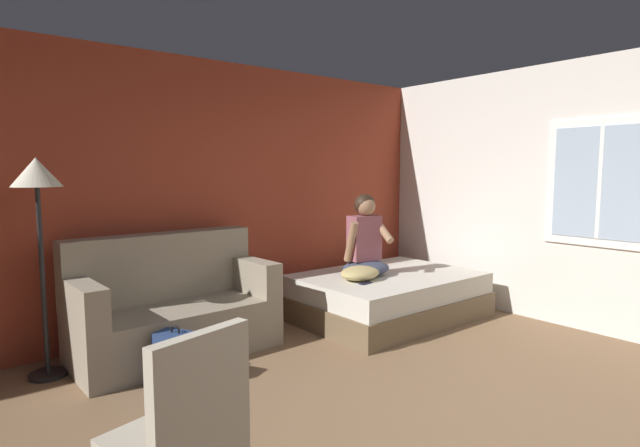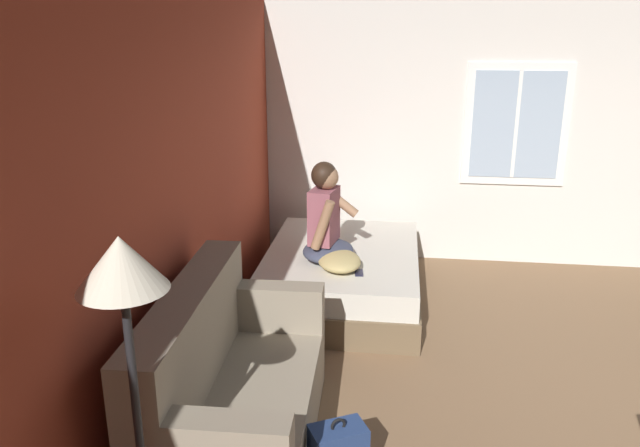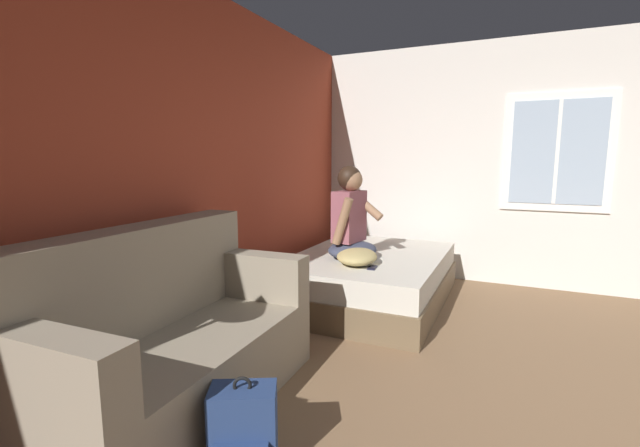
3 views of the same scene
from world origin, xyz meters
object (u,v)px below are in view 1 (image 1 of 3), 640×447
at_px(bed, 387,296).
at_px(throw_pillow, 360,273).
at_px(side_chair, 182,432).
at_px(person_seated, 365,242).
at_px(cell_phone, 365,283).
at_px(couch, 173,309).
at_px(backpack, 175,360).
at_px(floor_lamp, 38,194).

relative_size(bed, throw_pillow, 4.09).
relative_size(side_chair, person_seated, 1.12).
bearing_deg(cell_phone, bed, 103.55).
height_order(couch, side_chair, couch).
distance_m(side_chair, person_seated, 3.53).
bearing_deg(cell_phone, couch, -116.41).
bearing_deg(bed, side_chair, -149.82).
relative_size(couch, cell_phone, 11.98).
height_order(couch, throw_pillow, couch).
distance_m(person_seated, backpack, 2.40).
bearing_deg(side_chair, couch, 68.52).
bearing_deg(couch, backpack, -111.61).
height_order(bed, backpack, bed).
distance_m(couch, cell_phone, 1.85).
bearing_deg(side_chair, floor_lamp, 91.98).
bearing_deg(backpack, cell_phone, 1.00).
bearing_deg(couch, bed, -11.21).
bearing_deg(backpack, throw_pillow, 5.70).
height_order(person_seated, cell_phone, person_seated).
relative_size(side_chair, throw_pillow, 2.04).
bearing_deg(floor_lamp, bed, -9.80).
height_order(side_chair, backpack, side_chair).
distance_m(couch, throw_pillow, 1.89).
bearing_deg(cell_phone, side_chair, -64.34).
relative_size(side_chair, cell_phone, 6.81).
height_order(throw_pillow, cell_phone, throw_pillow).
bearing_deg(person_seated, backpack, -171.42).
xyz_separation_m(backpack, cell_phone, (2.00, 0.03, 0.29)).
xyz_separation_m(bed, floor_lamp, (-3.23, 0.56, 1.19)).
height_order(person_seated, throw_pillow, person_seated).
bearing_deg(couch, cell_phone, -20.07).
distance_m(backpack, cell_phone, 2.02).
distance_m(side_chair, throw_pillow, 3.27).
height_order(couch, floor_lamp, floor_lamp).
bearing_deg(bed, cell_phone, -160.11).
bearing_deg(backpack, person_seated, 8.58).
relative_size(person_seated, backpack, 1.91).
xyz_separation_m(couch, backpack, (-0.26, -0.67, -0.20)).
xyz_separation_m(couch, person_seated, (2.03, -0.32, 0.44)).
bearing_deg(bed, floor_lamp, 170.20).
bearing_deg(couch, side_chair, -111.48).
relative_size(couch, person_seated, 1.97).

